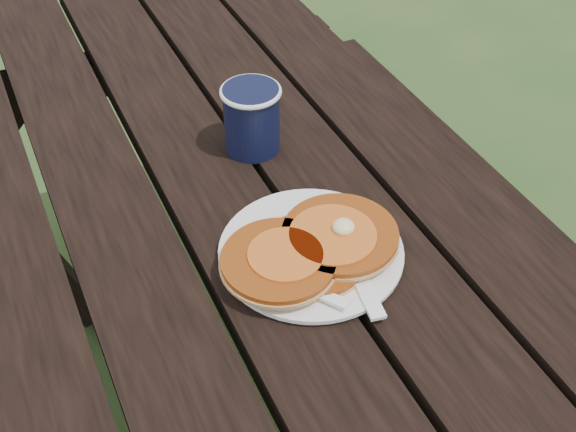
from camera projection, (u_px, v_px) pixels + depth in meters
name	position (u px, v px, depth m)	size (l,w,h in m)	color
picnic_table	(257.00, 404.00, 1.22)	(1.36, 1.80, 0.75)	black
plate	(311.00, 252.00, 0.95)	(0.24, 0.24, 0.01)	white
pancake_stack	(312.00, 249.00, 0.92)	(0.24, 0.16, 0.04)	#9D4511
knife	(353.00, 266.00, 0.92)	(0.02, 0.18, 0.01)	white
fork	(307.00, 288.00, 0.88)	(0.03, 0.16, 0.01)	white
coffee_cup	(252.00, 115.00, 1.08)	(0.09, 0.09, 0.11)	black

